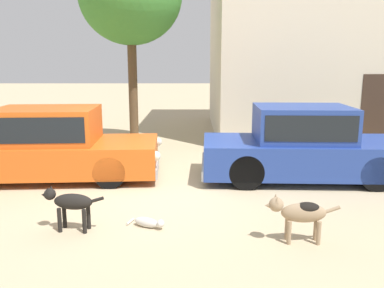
{
  "coord_description": "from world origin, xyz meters",
  "views": [
    {
      "loc": [
        0.71,
        -7.15,
        2.41
      ],
      "look_at": [
        0.73,
        0.2,
        0.9
      ],
      "focal_mm": 37.24,
      "sensor_mm": 36.0,
      "label": 1
    }
  ],
  "objects_px": {
    "parked_sedan_nearest": "(48,144)",
    "stray_dog_spotted": "(69,203)",
    "stray_cat": "(148,222)",
    "stray_dog_tan": "(299,212)",
    "parked_sedan_second": "(302,144)"
  },
  "relations": [
    {
      "from": "parked_sedan_nearest",
      "to": "parked_sedan_second",
      "type": "distance_m",
      "value": 5.3
    },
    {
      "from": "parked_sedan_nearest",
      "to": "stray_dog_tan",
      "type": "bearing_deg",
      "value": -38.36
    },
    {
      "from": "stray_dog_spotted",
      "to": "stray_cat",
      "type": "xyz_separation_m",
      "value": [
        1.12,
        0.1,
        -0.35
      ]
    },
    {
      "from": "stray_dog_tan",
      "to": "stray_cat",
      "type": "bearing_deg",
      "value": -11.33
    },
    {
      "from": "parked_sedan_nearest",
      "to": "stray_cat",
      "type": "bearing_deg",
      "value": -51.48
    },
    {
      "from": "parked_sedan_nearest",
      "to": "stray_cat",
      "type": "relative_size",
      "value": 7.93
    },
    {
      "from": "stray_dog_tan",
      "to": "stray_dog_spotted",
      "type": "bearing_deg",
      "value": -5.04
    },
    {
      "from": "stray_dog_spotted",
      "to": "stray_cat",
      "type": "height_order",
      "value": "stray_dog_spotted"
    },
    {
      "from": "stray_dog_tan",
      "to": "stray_cat",
      "type": "height_order",
      "value": "stray_dog_tan"
    },
    {
      "from": "parked_sedan_nearest",
      "to": "stray_dog_tan",
      "type": "relative_size",
      "value": 4.61
    },
    {
      "from": "parked_sedan_second",
      "to": "stray_cat",
      "type": "distance_m",
      "value": 3.95
    },
    {
      "from": "parked_sedan_nearest",
      "to": "stray_dog_spotted",
      "type": "xyz_separation_m",
      "value": [
        1.23,
        -2.73,
        -0.31
      ]
    },
    {
      "from": "stray_cat",
      "to": "parked_sedan_nearest",
      "type": "bearing_deg",
      "value": 157.49
    },
    {
      "from": "stray_dog_tan",
      "to": "stray_cat",
      "type": "distance_m",
      "value": 2.19
    },
    {
      "from": "stray_dog_tan",
      "to": "stray_cat",
      "type": "relative_size",
      "value": 1.72
    }
  ]
}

